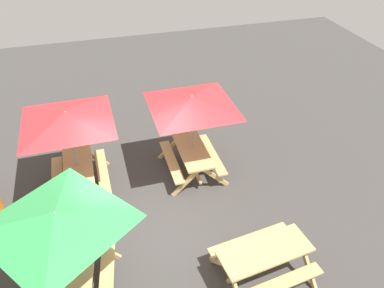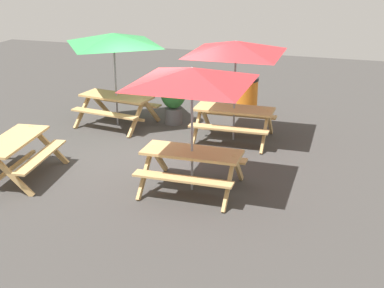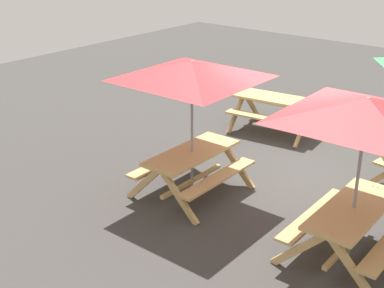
{
  "view_description": "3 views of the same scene",
  "coord_description": "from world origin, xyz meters",
  "px_view_note": "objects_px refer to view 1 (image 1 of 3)",
  "views": [
    {
      "loc": [
        -5.99,
        0.71,
        6.59
      ],
      "look_at": [
        1.43,
        -1.4,
        0.9
      ],
      "focal_mm": 35.0,
      "sensor_mm": 36.0,
      "label": 1
    },
    {
      "loc": [
        4.18,
        -9.97,
        4.26
      ],
      "look_at": [
        1.43,
        -1.4,
        0.9
      ],
      "focal_mm": 50.0,
      "sensor_mm": 36.0,
      "label": 2
    },
    {
      "loc": [
        7.73,
        3.76,
        4.28
      ],
      "look_at": [
        1.43,
        -1.4,
        0.9
      ],
      "focal_mm": 50.0,
      "sensor_mm": 36.0,
      "label": 3
    }
  ],
  "objects_px": {
    "picnic_table_0": "(68,123)",
    "picnic_table_3": "(264,257)",
    "potted_plant_0": "(44,226)",
    "picnic_table_1": "(59,226)",
    "picnic_table_2": "(192,107)"
  },
  "relations": [
    {
      "from": "picnic_table_2",
      "to": "picnic_table_0",
      "type": "bearing_deg",
      "value": 87.79
    },
    {
      "from": "picnic_table_1",
      "to": "picnic_table_3",
      "type": "distance_m",
      "value": 3.83
    },
    {
      "from": "picnic_table_0",
      "to": "picnic_table_2",
      "type": "distance_m",
      "value": 2.87
    },
    {
      "from": "picnic_table_3",
      "to": "potted_plant_0",
      "type": "distance_m",
      "value": 4.46
    },
    {
      "from": "picnic_table_3",
      "to": "potted_plant_0",
      "type": "height_order",
      "value": "potted_plant_0"
    },
    {
      "from": "picnic_table_1",
      "to": "picnic_table_2",
      "type": "height_order",
      "value": "same"
    },
    {
      "from": "picnic_table_0",
      "to": "picnic_table_3",
      "type": "distance_m",
      "value": 5.08
    },
    {
      "from": "picnic_table_1",
      "to": "potted_plant_0",
      "type": "bearing_deg",
      "value": 30.74
    },
    {
      "from": "picnic_table_1",
      "to": "picnic_table_2",
      "type": "xyz_separation_m",
      "value": [
        2.95,
        -3.06,
        0.0
      ]
    },
    {
      "from": "picnic_table_1",
      "to": "potted_plant_0",
      "type": "height_order",
      "value": "picnic_table_1"
    },
    {
      "from": "picnic_table_1",
      "to": "picnic_table_2",
      "type": "distance_m",
      "value": 4.25
    },
    {
      "from": "picnic_table_1",
      "to": "potted_plant_0",
      "type": "distance_m",
      "value": 1.89
    },
    {
      "from": "picnic_table_0",
      "to": "potted_plant_0",
      "type": "height_order",
      "value": "picnic_table_0"
    },
    {
      "from": "picnic_table_2",
      "to": "picnic_table_3",
      "type": "bearing_deg",
      "value": -172.83
    },
    {
      "from": "picnic_table_2",
      "to": "potted_plant_0",
      "type": "bearing_deg",
      "value": 114.19
    }
  ]
}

